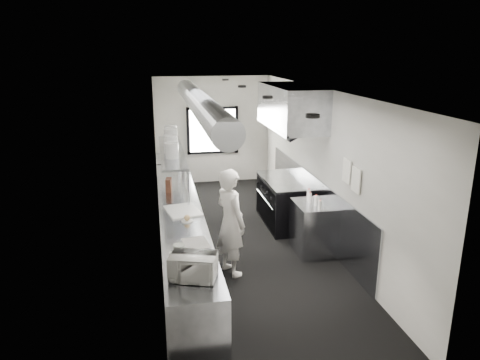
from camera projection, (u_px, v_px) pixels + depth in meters
name	position (u px, v px, depth m)	size (l,w,h in m)	color
floor	(242.00, 240.00, 8.50)	(3.00, 8.00, 0.01)	black
ceiling	(242.00, 90.00, 7.71)	(3.00, 8.00, 0.01)	silver
wall_back	(213.00, 130.00, 11.88)	(3.00, 0.02, 2.80)	beige
wall_front	(322.00, 273.00, 4.34)	(3.00, 0.02, 2.80)	beige
wall_left	(157.00, 173.00, 7.84)	(0.02, 8.00, 2.80)	beige
wall_right	(321.00, 165.00, 8.38)	(0.02, 8.00, 2.80)	beige
wall_cladding	(312.00, 203.00, 8.90)	(0.03, 5.50, 1.10)	gray
hvac_duct	(199.00, 103.00, 8.03)	(0.40, 0.40, 6.40)	gray
service_window	(213.00, 131.00, 11.84)	(1.36, 0.05, 1.25)	white
exhaust_hood	(291.00, 107.00, 8.69)	(0.81, 2.20, 0.88)	gray
prep_counter	(181.00, 233.00, 7.69)	(0.70, 6.00, 0.90)	gray
pass_shelf	(172.00, 152.00, 8.80)	(0.45, 3.00, 0.68)	gray
range	(285.00, 201.00, 9.22)	(0.88, 1.60, 0.94)	black
bottle_station	(314.00, 228.00, 7.92)	(0.65, 0.80, 0.90)	gray
far_work_table	(171.00, 175.00, 11.18)	(0.70, 1.20, 0.90)	gray
notice_sheet_a	(347.00, 171.00, 7.19)	(0.02, 0.28, 0.38)	white
notice_sheet_b	(356.00, 180.00, 6.87)	(0.02, 0.28, 0.38)	white
line_cook	(231.00, 222.00, 7.06)	(0.63, 0.41, 1.73)	silver
microwave	(193.00, 267.00, 5.23)	(0.49, 0.37, 0.30)	silver
deli_tub_a	(175.00, 256.00, 5.72)	(0.14, 0.14, 0.10)	#B1B9AA
deli_tub_b	(179.00, 249.00, 5.92)	(0.15, 0.15, 0.11)	#B1B9AA
newspaper	(196.00, 243.00, 6.20)	(0.33, 0.42, 0.01)	silver
small_plate	(187.00, 221.00, 6.99)	(0.18, 0.18, 0.02)	silver
pastry	(187.00, 218.00, 6.97)	(0.09, 0.09, 0.09)	tan
cutting_board	(183.00, 211.00, 7.42)	(0.50, 0.67, 0.02)	silver
knife_block	(169.00, 185.00, 8.44)	(0.10, 0.22, 0.24)	#5A2E1F
plate_stack_a	(172.00, 151.00, 8.12)	(0.24, 0.24, 0.28)	silver
plate_stack_b	(170.00, 144.00, 8.52)	(0.26, 0.26, 0.34)	silver
plate_stack_c	(171.00, 138.00, 8.97)	(0.27, 0.27, 0.38)	silver
plate_stack_d	(171.00, 135.00, 9.32)	(0.25, 0.25, 0.39)	silver
squeeze_bottle_a	(320.00, 206.00, 7.44)	(0.06, 0.06, 0.17)	silver
squeeze_bottle_b	(316.00, 201.00, 7.67)	(0.06, 0.06, 0.18)	silver
squeeze_bottle_c	(310.00, 198.00, 7.80)	(0.06, 0.06, 0.18)	silver
squeeze_bottle_d	(309.00, 195.00, 7.94)	(0.06, 0.06, 0.19)	silver
squeeze_bottle_e	(308.00, 194.00, 8.03)	(0.05, 0.05, 0.16)	silver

